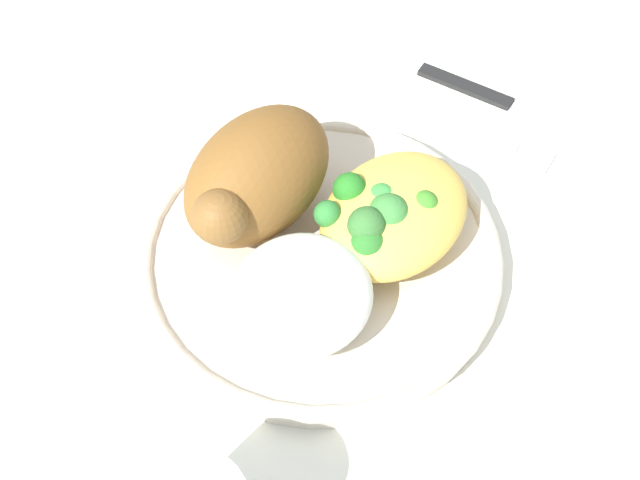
# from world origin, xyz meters

# --- Properties ---
(ground_plane) EXTENTS (2.00, 2.00, 0.00)m
(ground_plane) POSITION_xyz_m (0.00, 0.00, 0.00)
(ground_plane) COLOR white
(plate) EXTENTS (0.25, 0.25, 0.02)m
(plate) POSITION_xyz_m (0.00, 0.00, 0.01)
(plate) COLOR beige
(plate) RESTS_ON ground_plane
(roasted_chicken) EXTENTS (0.13, 0.08, 0.08)m
(roasted_chicken) POSITION_xyz_m (0.00, -0.05, 0.06)
(roasted_chicken) COLOR brown
(roasted_chicken) RESTS_ON plate
(rice_pile) EXTENTS (0.09, 0.09, 0.04)m
(rice_pile) POSITION_xyz_m (0.05, 0.02, 0.04)
(rice_pile) COLOR white
(rice_pile) RESTS_ON plate
(mac_cheese_with_broccoli) EXTENTS (0.11, 0.09, 0.05)m
(mac_cheese_with_broccoli) POSITION_xyz_m (-0.04, 0.03, 0.04)
(mac_cheese_with_broccoli) COLOR #E1B84D
(mac_cheese_with_broccoli) RESTS_ON plate
(fork) EXTENTS (0.03, 0.14, 0.01)m
(fork) POSITION_xyz_m (-0.17, 0.02, 0.00)
(fork) COLOR #B2B2B7
(fork) RESTS_ON ground_plane
(knife) EXTENTS (0.04, 0.19, 0.01)m
(knife) POSITION_xyz_m (-0.21, 0.03, 0.00)
(knife) COLOR black
(knife) RESTS_ON ground_plane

